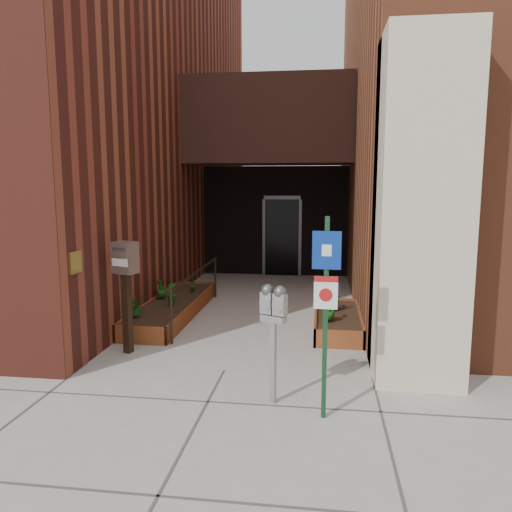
% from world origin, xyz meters
% --- Properties ---
extents(ground, '(80.00, 80.00, 0.00)m').
position_xyz_m(ground, '(0.00, 0.00, 0.00)').
color(ground, '#9E9991').
rests_on(ground, ground).
extents(architecture, '(20.00, 14.60, 10.00)m').
position_xyz_m(architecture, '(-0.18, 6.89, 4.98)').
color(architecture, maroon).
rests_on(architecture, ground).
extents(planter_left, '(0.90, 3.60, 0.30)m').
position_xyz_m(planter_left, '(-1.55, 2.70, 0.13)').
color(planter_left, maroon).
rests_on(planter_left, ground).
extents(planter_right, '(0.80, 2.20, 0.30)m').
position_xyz_m(planter_right, '(1.60, 2.20, 0.13)').
color(planter_right, maroon).
rests_on(planter_right, ground).
extents(handrail, '(0.04, 3.34, 0.90)m').
position_xyz_m(handrail, '(-1.05, 2.65, 0.75)').
color(handrail, black).
rests_on(handrail, ground).
extents(parking_meter, '(0.33, 0.23, 1.42)m').
position_xyz_m(parking_meter, '(0.77, -0.91, 1.10)').
color(parking_meter, '#949496').
rests_on(parking_meter, ground).
extents(sign_post, '(0.30, 0.08, 2.22)m').
position_xyz_m(sign_post, '(1.36, -1.21, 1.36)').
color(sign_post, '#153A1F').
rests_on(sign_post, ground).
extents(payment_dropbox, '(0.39, 0.33, 1.70)m').
position_xyz_m(payment_dropbox, '(-1.59, 0.53, 1.23)').
color(payment_dropbox, black).
rests_on(payment_dropbox, ground).
extents(shrub_left_a, '(0.43, 0.43, 0.34)m').
position_xyz_m(shrub_left_a, '(-1.85, 1.56, 0.47)').
color(shrub_left_a, '#1B5518').
rests_on(shrub_left_a, planter_left).
extents(shrub_left_b, '(0.29, 0.29, 0.37)m').
position_xyz_m(shrub_left_b, '(-1.51, 2.48, 0.49)').
color(shrub_left_b, '#1B5E1B').
rests_on(shrub_left_b, planter_left).
extents(shrub_left_c, '(0.28, 0.28, 0.37)m').
position_xyz_m(shrub_left_c, '(-1.85, 2.93, 0.48)').
color(shrub_left_c, '#1B611D').
rests_on(shrub_left_c, planter_left).
extents(shrub_left_d, '(0.28, 0.28, 0.40)m').
position_xyz_m(shrub_left_d, '(-1.40, 3.59, 0.50)').
color(shrub_left_d, '#1B5016').
rests_on(shrub_left_d, planter_left).
extents(shrub_right_a, '(0.22, 0.22, 0.38)m').
position_xyz_m(shrub_right_a, '(1.44, 1.72, 0.49)').
color(shrub_right_a, '#195317').
rests_on(shrub_right_a, planter_right).
extents(shrub_right_b, '(0.20, 0.20, 0.34)m').
position_xyz_m(shrub_right_b, '(1.35, 2.34, 0.47)').
color(shrub_right_b, '#1B5E1B').
rests_on(shrub_right_b, planter_right).
extents(shrub_right_c, '(0.39, 0.39, 0.37)m').
position_xyz_m(shrub_right_c, '(1.53, 2.44, 0.48)').
color(shrub_right_c, '#1A5C20').
rests_on(shrub_right_c, planter_right).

